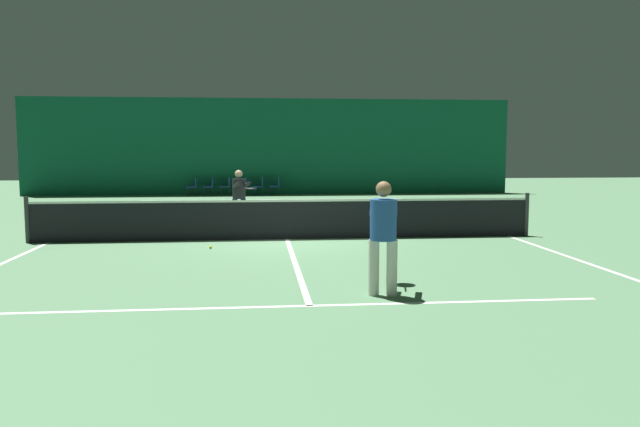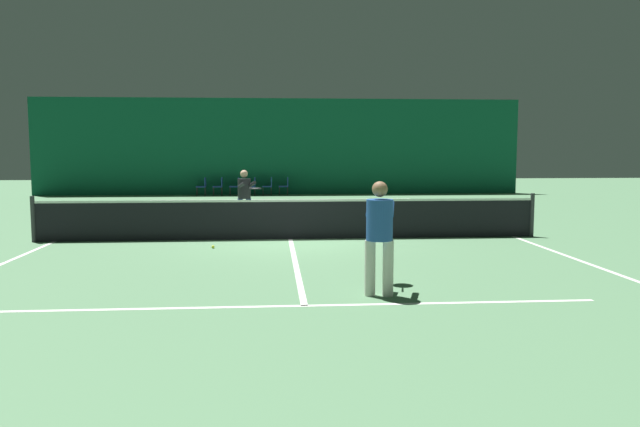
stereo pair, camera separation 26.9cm
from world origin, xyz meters
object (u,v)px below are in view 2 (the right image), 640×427
at_px(player_far, 245,193).
at_px(courtside_chair_2, 236,185).
at_px(courtside_chair_3, 252,185).
at_px(tennis_net, 290,218).
at_px(courtside_chair_5, 285,185).
at_px(tennis_ball, 213,247).
at_px(courtside_chair_4, 269,185).
at_px(player_near, 380,229).
at_px(courtside_chair_0, 203,185).
at_px(courtside_chair_1, 219,185).

bearing_deg(player_far, courtside_chair_2, 164.27).
bearing_deg(courtside_chair_2, courtside_chair_3, 90.00).
xyz_separation_m(tennis_net, player_far, (-1.19, 2.75, 0.40)).
height_order(courtside_chair_3, courtside_chair_5, same).
height_order(tennis_net, tennis_ball, tennis_net).
relative_size(courtside_chair_2, courtside_chair_4, 1.00).
xyz_separation_m(player_far, courtside_chair_4, (0.62, 11.64, -0.43)).
bearing_deg(courtside_chair_4, player_near, 4.80).
xyz_separation_m(tennis_net, courtside_chair_4, (-0.57, 14.39, -0.03)).
relative_size(courtside_chair_3, courtside_chair_4, 1.00).
relative_size(courtside_chair_2, courtside_chair_3, 1.00).
relative_size(player_near, courtside_chair_5, 2.01).
height_order(courtside_chair_0, tennis_ball, courtside_chair_0).
bearing_deg(courtside_chair_5, courtside_chair_3, -90.00).
xyz_separation_m(courtside_chair_1, courtside_chair_4, (2.29, 0.00, 0.00)).
bearing_deg(tennis_ball, courtside_chair_2, 91.39).
bearing_deg(courtside_chair_4, courtside_chair_2, -90.00).
distance_m(player_near, player_far, 8.91).
xyz_separation_m(courtside_chair_0, courtside_chair_5, (3.82, 0.00, 0.00)).
distance_m(courtside_chair_3, tennis_ball, 15.65).
xyz_separation_m(player_near, courtside_chair_1, (-3.99, 20.25, -0.50)).
height_order(player_near, courtside_chair_2, player_near).
height_order(courtside_chair_0, courtside_chair_4, same).
bearing_deg(courtside_chair_1, player_far, 8.16).
xyz_separation_m(courtside_chair_2, courtside_chair_4, (1.53, 0.00, 0.00)).
bearing_deg(courtside_chair_1, courtside_chair_2, 90.00).
bearing_deg(tennis_ball, courtside_chair_5, 83.04).
height_order(courtside_chair_2, courtside_chair_3, same).
bearing_deg(tennis_ball, courtside_chair_3, 88.59).
xyz_separation_m(player_near, courtside_chair_4, (-1.70, 20.25, -0.50)).
bearing_deg(courtside_chair_5, courtside_chair_0, -90.00).
height_order(tennis_net, player_near, player_near).
distance_m(player_near, courtside_chair_2, 20.51).
relative_size(tennis_net, tennis_ball, 181.82).
bearing_deg(courtside_chair_4, tennis_ball, -4.20).
distance_m(player_far, tennis_ball, 4.13).
bearing_deg(courtside_chair_3, tennis_net, 5.30).
bearing_deg(courtside_chair_2, player_near, 9.06).
distance_m(courtside_chair_1, courtside_chair_3, 1.53).
distance_m(tennis_net, tennis_ball, 2.18).
xyz_separation_m(courtside_chair_0, courtside_chair_4, (3.05, 0.00, 0.00)).
distance_m(courtside_chair_2, courtside_chair_4, 1.53).
distance_m(courtside_chair_3, courtside_chair_4, 0.76).
bearing_deg(tennis_net, courtside_chair_1, 101.25).
bearing_deg(courtside_chair_2, courtside_chair_0, -90.00).
height_order(player_near, courtside_chair_4, player_near).
xyz_separation_m(player_near, courtside_chair_3, (-2.46, 20.25, -0.50)).
bearing_deg(courtside_chair_1, tennis_net, 11.25).
distance_m(courtside_chair_0, courtside_chair_2, 1.53).
bearing_deg(tennis_ball, courtside_chair_0, 96.94).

